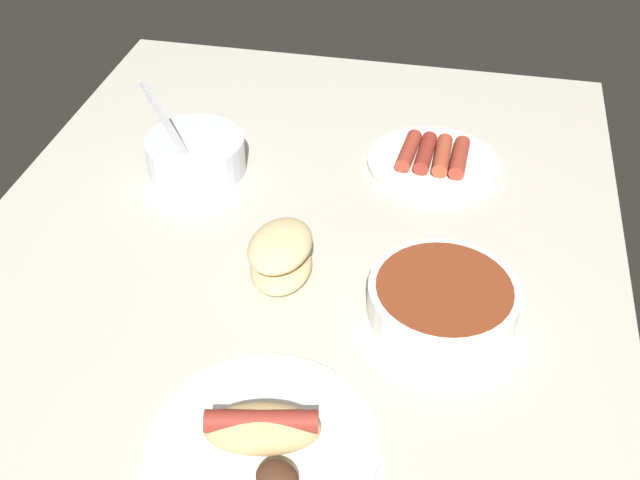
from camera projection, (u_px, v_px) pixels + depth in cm
name	position (u px, v px, depth cm)	size (l,w,h in cm)	color
ground_plane	(288.00, 269.00, 105.39)	(120.00, 90.00, 3.00)	beige
bread_stack	(278.00, 255.00, 99.82)	(11.82, 9.04, 7.20)	#E5C689
plate_hotdog_assembled	(263.00, 439.00, 80.37)	(24.48, 24.48, 5.61)	white
bowl_coleslaw	(196.00, 153.00, 119.00)	(15.10, 15.10, 15.65)	silver
plate_sausages	(433.00, 160.00, 121.14)	(20.51, 20.51, 3.40)	white
bowl_chili	(443.00, 298.00, 95.56)	(18.71, 18.71, 4.28)	white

